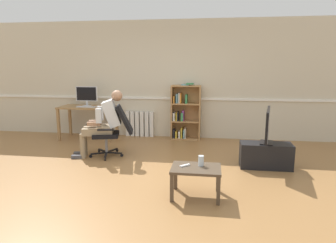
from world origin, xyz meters
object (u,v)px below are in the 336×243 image
object	(u,v)px
tv_stand	(266,155)
spare_remote	(185,165)
computer_mouse	(98,107)
tv_screen	(268,125)
coffee_table	(196,172)
computer_desk	(88,111)
imac_monitor	(87,95)
radiator	(140,124)
person_seated	(103,122)
bookshelf	(184,113)
keyboard	(86,107)
office_chair	(114,129)
drinking_glass	(201,161)

from	to	relation	value
tv_stand	spare_remote	bearing A→B (deg)	-134.12
spare_remote	computer_mouse	bearing A→B (deg)	175.70
tv_screen	coffee_table	size ratio (longest dim) A/B	1.38
computer_desk	spare_remote	size ratio (longest dim) A/B	8.41
tv_screen	spare_remote	bearing A→B (deg)	147.17
tv_stand	tv_screen	bearing A→B (deg)	-11.34
imac_monitor	radiator	size ratio (longest dim) A/B	0.76
radiator	tv_stand	size ratio (longest dim) A/B	0.81
computer_mouse	person_seated	bearing A→B (deg)	-64.62
bookshelf	tv_stand	size ratio (longest dim) A/B	1.55
spare_remote	tv_stand	bearing A→B (deg)	91.91
keyboard	spare_remote	size ratio (longest dim) A/B	2.83
computer_desk	office_chair	xyz separation A→B (m)	(1.03, -1.21, -0.13)
computer_desk	bookshelf	xyz separation A→B (m)	(2.20, 0.29, -0.04)
keyboard	bookshelf	size ratio (longest dim) A/B	0.33
person_seated	coffee_table	xyz separation A→B (m)	(1.80, -1.53, -0.32)
coffee_table	spare_remote	size ratio (longest dim) A/B	4.22
imac_monitor	keyboard	world-z (taller)	imac_monitor
tv_screen	drinking_glass	world-z (taller)	tv_screen
computer_mouse	tv_screen	world-z (taller)	tv_screen
computer_mouse	tv_screen	bearing A→B (deg)	-21.78
computer_mouse	coffee_table	bearing A→B (deg)	-48.76
computer_desk	tv_screen	bearing A→B (deg)	-21.78
coffee_table	spare_remote	bearing A→B (deg)	170.50
drinking_glass	spare_remote	distance (m)	0.22
keyboard	radiator	xyz separation A→B (m)	(1.10, 0.53, -0.46)
imac_monitor	coffee_table	size ratio (longest dim) A/B	0.81
bookshelf	spare_remote	distance (m)	3.08
office_chair	drinking_glass	size ratio (longest dim) A/B	7.14
person_seated	tv_screen	distance (m)	2.90
imac_monitor	computer_mouse	size ratio (longest dim) A/B	5.10
keyboard	bookshelf	world-z (taller)	bookshelf
bookshelf	radiator	xyz separation A→B (m)	(-1.08, 0.10, -0.30)
computer_desk	radiator	size ratio (longest dim) A/B	1.87
keyboard	office_chair	bearing A→B (deg)	-46.57
radiator	tv_stand	distance (m)	3.22
tv_stand	spare_remote	xyz separation A→B (m)	(-1.24, -1.27, 0.20)
radiator	spare_remote	xyz separation A→B (m)	(1.37, -3.15, 0.10)
computer_mouse	computer_desk	bearing A→B (deg)	158.29
bookshelf	tv_screen	xyz separation A→B (m)	(1.53, -1.78, 0.11)
tv_stand	spare_remote	size ratio (longest dim) A/B	5.55
computer_desk	office_chair	world-z (taller)	office_chair
imac_monitor	tv_stand	xyz separation A→B (m)	(3.77, -1.57, -0.81)
computer_mouse	radiator	bearing A→B (deg)	31.83
person_seated	coffee_table	bearing A→B (deg)	35.53
office_chair	spare_remote	size ratio (longest dim) A/B	6.42
imac_monitor	office_chair	size ratio (longest dim) A/B	0.53
office_chair	tv_stand	bearing A→B (deg)	70.00
drinking_glass	coffee_table	bearing A→B (deg)	-130.13
keyboard	tv_stand	world-z (taller)	keyboard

